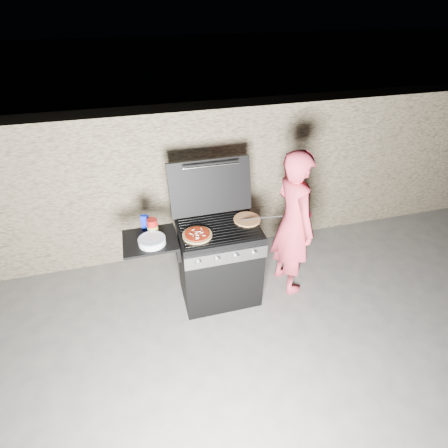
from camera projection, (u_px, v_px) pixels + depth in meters
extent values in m
plane|color=#4E4D4B|center=(220.00, 294.00, 3.92)|extent=(50.00, 50.00, 0.00)
cube|color=gray|center=(198.00, 181.00, 4.25)|extent=(8.00, 0.35, 1.80)
cylinder|color=#E6A45E|center=(247.00, 219.00, 3.52)|extent=(0.31, 0.31, 0.01)
cylinder|color=#A0110E|center=(152.00, 226.00, 3.31)|extent=(0.10, 0.10, 0.15)
cube|color=#081DC3|center=(145.00, 222.00, 3.37)|extent=(0.08, 0.06, 0.15)
cylinder|color=silver|center=(152.00, 241.00, 3.20)|extent=(0.27, 0.27, 0.06)
imported|color=#D23B4C|center=(293.00, 224.00, 3.63)|extent=(0.46, 0.64, 1.64)
cylinder|color=black|center=(260.00, 218.00, 3.47)|extent=(0.41, 0.16, 0.09)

